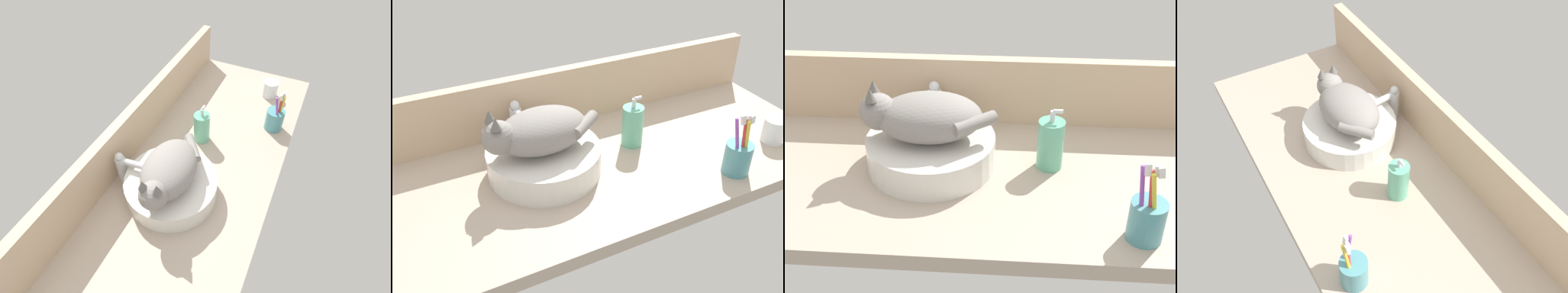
# 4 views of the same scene
# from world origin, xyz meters

# --- Properties ---
(ground_plane) EXTENTS (1.40, 0.57, 0.04)m
(ground_plane) POSITION_xyz_m (0.00, 0.00, -0.02)
(ground_plane) COLOR #B2A08E
(backsplash_panel) EXTENTS (1.40, 0.04, 0.19)m
(backsplash_panel) POSITION_xyz_m (0.00, 0.27, 0.09)
(backsplash_panel) COLOR #CCAD8C
(backsplash_panel) RESTS_ON ground_plane
(sink_basin) EXTENTS (0.31, 0.31, 0.08)m
(sink_basin) POSITION_xyz_m (-0.17, 0.04, 0.04)
(sink_basin) COLOR silver
(sink_basin) RESTS_ON ground_plane
(cat) EXTENTS (0.32, 0.19, 0.14)m
(cat) POSITION_xyz_m (-0.18, 0.04, 0.14)
(cat) COLOR gray
(cat) RESTS_ON sink_basin
(faucet) EXTENTS (0.04, 0.12, 0.14)m
(faucet) POSITION_xyz_m (-0.18, 0.21, 0.07)
(faucet) COLOR silver
(faucet) RESTS_ON ground_plane
(soap_dispenser) EXTENTS (0.06, 0.06, 0.16)m
(soap_dispenser) POSITION_xyz_m (0.12, 0.05, 0.06)
(soap_dispenser) COLOR #60B793
(soap_dispenser) RESTS_ON ground_plane
(toothbrush_cup) EXTENTS (0.07, 0.07, 0.19)m
(toothbrush_cup) POSITION_xyz_m (0.30, -0.20, 0.05)
(toothbrush_cup) COLOR teal
(toothbrush_cup) RESTS_ON ground_plane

